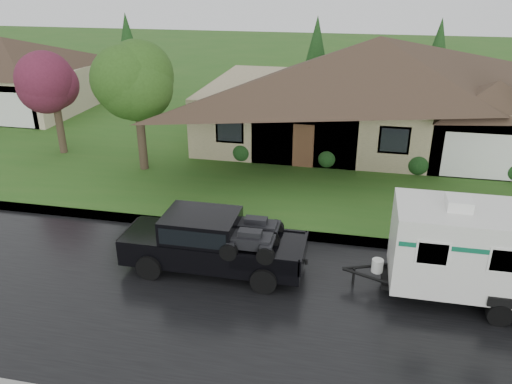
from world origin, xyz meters
TOP-DOWN VIEW (x-y plane):
  - ground at (0.00, 0.00)m, footprint 140.00×140.00m
  - road at (0.00, -2.00)m, footprint 140.00×8.00m
  - curb at (0.00, 2.25)m, footprint 140.00×0.50m
  - lawn at (0.00, 15.00)m, footprint 140.00×26.00m
  - house_main at (2.29, 13.84)m, footprint 19.44×10.80m
  - house_far at (-21.78, 15.85)m, footprint 10.80×8.64m
  - tree_left_green at (-8.62, 7.22)m, footprint 3.53×3.53m
  - tree_red at (-13.68, 8.54)m, footprint 3.15×3.15m
  - shrub_row at (2.00, 9.30)m, footprint 13.60×1.00m
  - pickup_truck at (-3.03, -0.40)m, footprint 5.68×2.16m

SIDE VIEW (x-z plane):
  - ground at x=0.00m, z-range 0.00..0.00m
  - road at x=0.00m, z-range 0.00..0.01m
  - curb at x=0.00m, z-range 0.00..0.15m
  - lawn at x=0.00m, z-range 0.00..0.15m
  - shrub_row at x=2.00m, z-range 0.15..1.15m
  - pickup_truck at x=-3.03m, z-range 0.07..1.96m
  - house_far at x=-21.78m, z-range 0.07..5.87m
  - house_main at x=2.29m, z-range 0.14..7.04m
  - tree_red at x=-13.68m, z-range 1.16..6.37m
  - tree_left_green at x=-8.62m, z-range 1.28..7.12m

